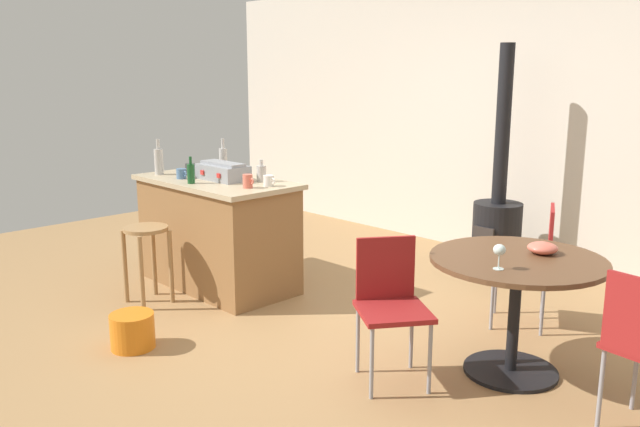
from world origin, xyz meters
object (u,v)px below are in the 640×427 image
Objects in this scene: wooden_stool at (147,246)px; folding_chair_near at (531,255)px; cup_0 at (190,169)px; cup_2 at (211,167)px; bottle_3 at (191,173)px; plastic_bucket at (132,331)px; serving_bowl at (543,248)px; folding_chair_far at (390,299)px; bottle_2 at (261,173)px; wood_stove at (497,219)px; toolbox at (223,171)px; cup_1 at (182,174)px; cup_3 at (248,181)px; dining_table at (516,285)px; wine_glass at (499,251)px; bottle_0 at (159,161)px; cup_4 at (269,181)px; bottle_1 at (223,160)px; kitchen_island at (218,233)px.

folding_chair_near is (2.35, 1.72, 0.07)m from wooden_stool.
cup_0 is 0.23m from cup_2.
plastic_bucket is (0.65, -0.93, -0.89)m from bottle_3.
bottle_3 is at bearing -164.62° from serving_bowl.
bottle_2 is (-1.80, 0.50, 0.50)m from folding_chair_far.
toolbox is (-1.38, -2.03, 0.50)m from wood_stove.
wooden_stool is 3.09m from wood_stove.
folding_chair_near is 7.40× the size of cup_1.
wooden_stool is at bearing -132.18° from cup_3.
folding_chair_near reaches higher than folding_chair_far.
toolbox reaches higher than dining_table.
folding_chair_near is 2.52m from toolbox.
folding_chair_near is 0.43× the size of wood_stove.
folding_chair_far is at bearing -0.98° from bottle_3.
cup_3 reaches higher than cup_2.
cup_0 reaches higher than plastic_bucket.
cup_3 is 0.79× the size of wine_glass.
cup_3 is (0.74, 0.13, 0.01)m from cup_1.
bottle_0 is at bearing -155.73° from bottle_2.
cup_1 reaches higher than serving_bowl.
cup_4 reaches higher than dining_table.
cup_3 is at bearing -16.86° from cup_2.
folding_chair_far is 2.89× the size of plastic_bucket.
bottle_1 is 0.78m from cup_3.
cup_0 is (-0.31, 0.63, 0.51)m from wooden_stool.
kitchen_island is at bearing -173.77° from dining_table.
cup_2 reaches higher than wine_glass.
folding_chair_far reaches higher than plastic_bucket.
plastic_bucket is (0.32, -1.39, -0.87)m from bottle_2.
bottle_3 is 1.76× the size of cup_0.
wooden_stool is 0.30× the size of wood_stove.
folding_chair_far is 2.18m from bottle_3.
cup_4 reaches higher than folding_chair_near.
bottle_2 is at bearing 120.71° from cup_3.
cup_2 is 0.91m from cup_3.
wood_stove is at bearing 106.57° from folding_chair_far.
wood_stove is at bearing 49.46° from cup_0.
serving_bowl is at bearing 11.75° from bottle_0.
bottle_0 is 0.34m from cup_1.
bottle_0 reaches higher than kitchen_island.
bottle_0 is (-3.18, -0.49, 0.48)m from dining_table.
serving_bowl is at bearing 9.95° from kitchen_island.
bottle_1 reaches higher than cup_1.
wine_glass is at bearing -59.25° from wood_stove.
cup_4 reaches higher than wine_glass.
toolbox is (0.09, 0.69, 0.53)m from wooden_stool.
kitchen_island is 0.65m from cup_2.
cup_4 is at bearing -170.23° from serving_bowl.
wood_stove is 2.04m from serving_bowl.
cup_4 is at bearing 51.93° from wooden_stool.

